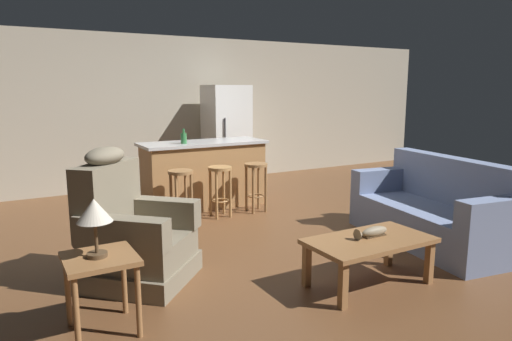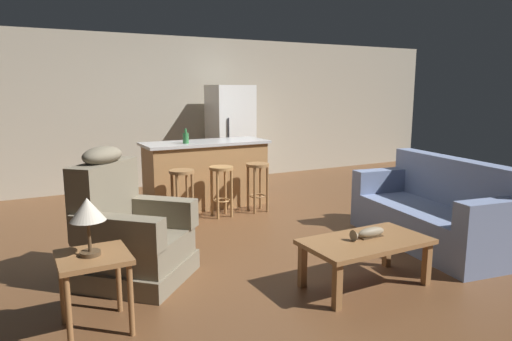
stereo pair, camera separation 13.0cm
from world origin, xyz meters
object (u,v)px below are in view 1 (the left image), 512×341
Objects in this scene: fish_figurine at (372,232)px; end_table at (101,270)px; bar_stool_middle at (220,182)px; refrigerator at (226,136)px; recliner_near_lamp at (132,235)px; bottle_tall_green at (184,138)px; kitchen_island at (204,174)px; table_lamp at (94,213)px; couch at (435,212)px; bar_stool_right at (256,178)px; coffee_table at (369,245)px; bar_stool_left at (181,186)px.

fish_figurine is 0.61× the size of end_table.
refrigerator is at bearing 61.60° from bar_stool_middle.
end_table is at bearing -74.27° from recliner_near_lamp.
recliner_near_lamp is at bearing -136.49° from bar_stool_middle.
bottle_tall_green is at bearing 58.94° from end_table.
kitchen_island reaches higher than bar_stool_middle.
table_lamp is 0.60× the size of bar_stool_middle.
table_lamp is (-2.25, 0.31, 0.41)m from fish_figurine.
couch is 3.18m from kitchen_island.
kitchen_island is at bearing 55.19° from end_table.
couch is 2.95× the size of bar_stool_right.
kitchen_island reaches higher than couch.
refrigerator is (0.74, 4.41, 0.42)m from fish_figurine.
end_table is 0.41m from table_lamp.
table_lamp is at bearing -126.06° from refrigerator.
fish_figurine is 3.22m from kitchen_island.
table_lamp is at bearing -131.30° from bar_stool_middle.
recliner_near_lamp is 0.89m from end_table.
recliner_near_lamp is 4.21m from refrigerator.
table_lamp is at bearing 171.44° from coffee_table.
refrigerator is (0.44, 1.83, 0.41)m from bar_stool_right.
bar_stool_right is (-1.08, 2.12, 0.13)m from couch.
couch is 1.14× the size of refrigerator.
bottle_tall_green reaches higher than couch.
refrigerator is at bearing 49.94° from bar_stool_left.
fish_figurine is at bearing 12.50° from recliner_near_lamp.
fish_figurine is at bearing 26.90° from couch.
end_table is 0.31× the size of kitchen_island.
refrigerator is at bearing 54.07° from end_table.
fish_figurine is at bearing -7.76° from table_lamp.
recliner_near_lamp reaches higher than fish_figurine.
kitchen_island is at bearing 93.75° from fish_figurine.
bottle_tall_green is (-0.49, 3.14, 0.66)m from coffee_table.
couch reaches higher than bar_stool_middle.
end_table is at bearing -124.81° from kitchen_island.
bottle_tall_green is (-1.93, 2.65, 0.69)m from couch.
couch is 1.67× the size of recliner_near_lamp.
kitchen_island is (-0.17, 3.24, 0.11)m from coffee_table.
coffee_table is 3.25m from bottle_tall_green.
recliner_near_lamp is at bearing -124.38° from bar_stool_left.
bar_stool_right reaches higher than end_table.
kitchen_island is (-0.21, 3.21, 0.02)m from fish_figurine.
coffee_table is 2.21m from end_table.
end_table is 1.37× the size of table_lamp.
couch is 9.70× the size of bottle_tall_green.
bottle_tall_green is (-0.84, 0.53, 0.56)m from bar_stool_right.
bar_stool_left is 2.43m from refrigerator.
bottle_tall_green is (0.25, 0.53, 0.56)m from bar_stool_left.
couch is (1.39, 0.46, -0.12)m from fish_figurine.
couch is at bearing -53.97° from bottle_tall_green.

